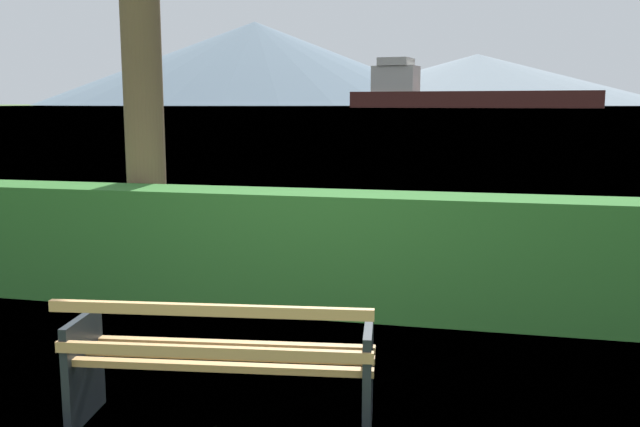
% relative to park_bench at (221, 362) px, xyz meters
% --- Properties ---
extents(ground_plane, '(1400.00, 1400.00, 0.00)m').
position_rel_park_bench_xyz_m(ground_plane, '(-0.01, 0.06, -0.43)').
color(ground_plane, '#4C6B33').
extents(water_surface, '(620.00, 620.00, 0.00)m').
position_rel_park_bench_xyz_m(water_surface, '(-0.01, 309.20, -0.43)').
color(water_surface, '#7A99A8').
rests_on(water_surface, ground_plane).
extents(park_bench, '(1.93, 0.79, 0.87)m').
position_rel_park_bench_xyz_m(park_bench, '(0.00, 0.00, 0.00)').
color(park_bench, tan).
rests_on(park_bench, ground_plane).
extents(hedge_row, '(11.52, 0.62, 1.16)m').
position_rel_park_bench_xyz_m(hedge_row, '(-0.01, 2.55, 0.15)').
color(hedge_row, '#2D6B28').
rests_on(hedge_row, ground_plane).
extents(cargo_ship_large, '(98.37, 30.24, 20.04)m').
position_rel_park_bench_xyz_m(cargo_ship_large, '(-8.42, 281.09, 5.17)').
color(cargo_ship_large, '#471E19').
rests_on(cargo_ship_large, water_surface).
extents(distant_hills, '(865.03, 384.59, 73.76)m').
position_rel_park_bench_xyz_m(distant_hills, '(-7.57, 600.61, 30.18)').
color(distant_hills, slate).
rests_on(distant_hills, ground_plane).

